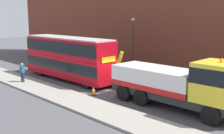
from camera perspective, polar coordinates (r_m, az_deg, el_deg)
name	(u,v)px	position (r m, az deg, el deg)	size (l,w,h in m)	color
ground_plane	(118,91)	(22.88, 1.23, -4.93)	(120.00, 120.00, 0.00)	#4C4C51
near_kerb	(77,101)	(20.20, -7.22, -6.90)	(60.00, 2.80, 0.15)	gray
recovery_tow_truck	(179,83)	(18.67, 13.39, -3.19)	(10.16, 2.80, 3.67)	#2D2D2D
double_decker_bus	(68,56)	(26.97, -8.95, 2.15)	(11.08, 2.75, 4.06)	#B70C19
pedestrian_onlooker	(22,73)	(26.50, -17.76, -1.11)	(0.41, 0.47, 1.71)	#232333
traffic_cone_near_bus	(93,91)	(21.71, -3.79, -4.87)	(0.36, 0.36, 0.72)	orange
street_lamp	(133,40)	(29.95, 4.26, 5.45)	(0.36, 0.36, 5.83)	#38383D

